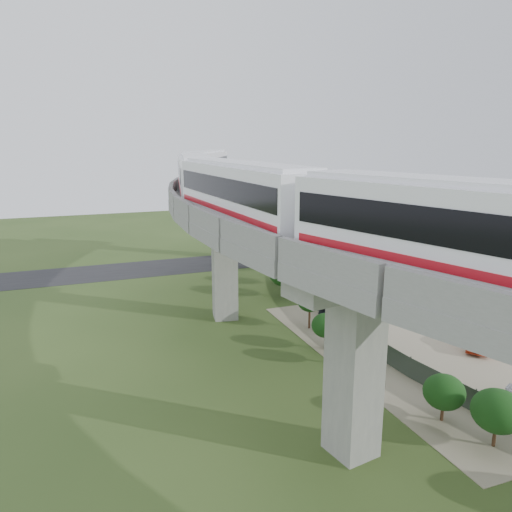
% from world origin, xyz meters
% --- Properties ---
extents(ground, '(160.00, 160.00, 0.00)m').
position_xyz_m(ground, '(0.00, 0.00, 0.00)').
color(ground, '#31491D').
rests_on(ground, ground).
extents(dirt_lot, '(18.00, 26.00, 0.04)m').
position_xyz_m(dirt_lot, '(14.00, -2.00, 0.02)').
color(dirt_lot, gray).
rests_on(dirt_lot, ground).
extents(asphalt_road, '(60.00, 8.00, 0.03)m').
position_xyz_m(asphalt_road, '(0.00, 30.00, 0.01)').
color(asphalt_road, '#232326').
rests_on(asphalt_road, ground).
extents(viaduct, '(19.58, 73.98, 11.40)m').
position_xyz_m(viaduct, '(3.84, 0.00, 9.05)').
color(viaduct, '#99968E').
rests_on(viaduct, ground).
extents(metro_train, '(12.43, 61.20, 3.64)m').
position_xyz_m(metro_train, '(0.47, 3.81, 12.31)').
color(metro_train, white).
rests_on(metro_train, ground).
extents(fence, '(3.87, 38.73, 1.50)m').
position_xyz_m(fence, '(9.75, 0.00, 0.75)').
color(fence, '#2D382D').
rests_on(fence, ground).
extents(tree_0, '(2.51, 2.51, 3.62)m').
position_xyz_m(tree_0, '(12.12, 22.62, 2.55)').
color(tree_0, '#382314').
rests_on(tree_0, ground).
extents(tree_1, '(2.77, 2.77, 3.40)m').
position_xyz_m(tree_1, '(9.74, 17.92, 2.22)').
color(tree_1, '#382314').
rests_on(tree_1, ground).
extents(tree_2, '(3.17, 3.17, 3.82)m').
position_xyz_m(tree_2, '(8.17, 13.86, 2.47)').
color(tree_2, '#382314').
rests_on(tree_2, ground).
extents(tree_3, '(2.01, 2.01, 3.21)m').
position_xyz_m(tree_3, '(6.58, 5.31, 2.34)').
color(tree_3, '#382314').
rests_on(tree_3, ground).
extents(tree_4, '(2.14, 2.14, 2.80)m').
position_xyz_m(tree_4, '(5.78, 1.11, 1.88)').
color(tree_4, '#382314').
rests_on(tree_4, ground).
extents(tree_5, '(1.98, 1.98, 3.21)m').
position_xyz_m(tree_5, '(6.63, -2.44, 2.35)').
color(tree_5, '#382314').
rests_on(tree_5, ground).
extents(tree_6, '(2.28, 2.28, 2.73)m').
position_xyz_m(tree_6, '(7.12, -9.83, 1.76)').
color(tree_6, '#382314').
rests_on(tree_6, ground).
extents(tree_7, '(2.57, 2.57, 3.09)m').
position_xyz_m(tree_7, '(7.93, -12.68, 2.00)').
color(tree_7, '#382314').
rests_on(tree_7, ground).
extents(car_red, '(4.11, 3.74, 1.36)m').
position_xyz_m(car_red, '(16.63, -2.88, 0.72)').
color(car_red, maroon).
rests_on(car_red, dirt_lot).
extents(car_dark, '(3.82, 2.50, 1.03)m').
position_xyz_m(car_dark, '(10.23, 7.32, 0.55)').
color(car_dark, black).
rests_on(car_dark, dirt_lot).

